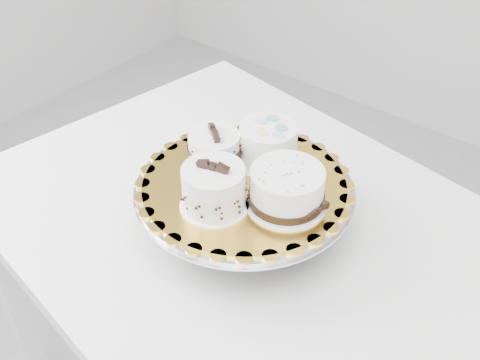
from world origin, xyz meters
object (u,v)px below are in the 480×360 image
Objects in this scene: table at (270,267)px; cake_stand at (244,200)px; cake_ribbon at (287,190)px; cake_banded at (214,152)px; cake_dots at (268,144)px; cake_board at (244,184)px; cake_swirl at (214,189)px.

cake_stand is (-0.05, -0.02, 0.15)m from table.
table is 0.16m from cake_stand.
cake_ribbon reaches higher than cake_stand.
cake_banded is 0.10m from cake_dots.
table is 0.23m from cake_ribbon.
cake_stand is 0.12m from cake_ribbon.
cake_banded is at bearing -165.63° from table.
cake_banded is at bearing -174.05° from cake_ribbon.
cake_dots reaches higher than cake_board.
cake_board is 0.09m from cake_dots.
cake_dots reaches higher than cake_ribbon.
table is 0.25m from cake_swirl.
cake_board is at bearing -96.56° from cake_dots.
cake_banded is at bearing 175.78° from cake_board.
cake_board is at bearing -152.13° from table.
cake_board is at bearing 72.57° from cake_swirl.
table is 3.56× the size of cake_board.
cake_banded is 0.17m from cake_ribbon.
cake_dots is (-0.01, 0.16, 0.00)m from cake_swirl.
cake_board is 0.10m from cake_ribbon.
cake_swirl reaches higher than cake_dots.
cake_ribbon is at bearing -0.82° from cake_stand.
cake_stand is 0.04m from cake_board.
cake_dots is 0.87× the size of cake_ribbon.
cake_dots is at bearing 95.11° from cake_board.
cake_banded is 0.89× the size of cake_ribbon.
cake_ribbon is (0.09, 0.08, -0.00)m from cake_swirl.
cake_swirl reaches higher than cake_board.
cake_swirl is 0.12m from cake_ribbon.
cake_board is 0.08m from cake_banded.
table is 3.28× the size of cake_stand.
cake_banded reaches higher than cake_dots.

